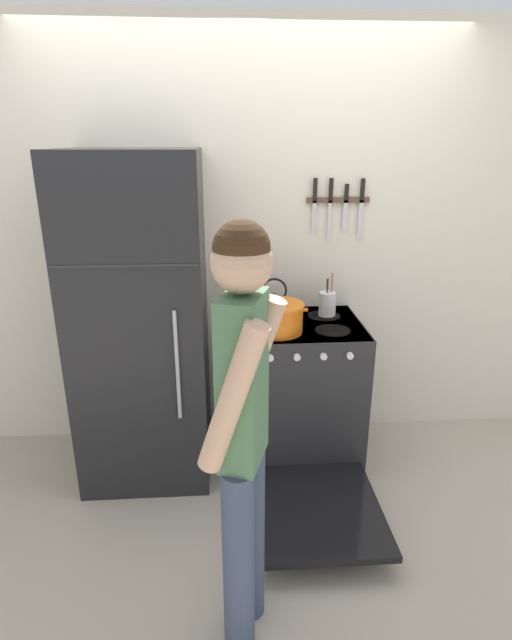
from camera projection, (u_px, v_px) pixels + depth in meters
ground_plane at (248, 428)px, 3.48m from camera, size 14.00×14.00×0.00m
wall_back at (247, 246)px, 3.08m from camera, size 10.00×0.06×2.55m
refrigerator at (142, 322)px, 2.81m from camera, size 0.71×0.72×1.85m
stove_range at (300, 394)px, 3.02m from camera, size 0.71×1.33×0.89m
dutch_oven_pot at (277, 318)px, 2.75m from camera, size 0.34×0.30×0.19m
tea_kettle at (274, 306)px, 2.99m from camera, size 0.25×0.20×0.24m
utensil_jar at (327, 303)px, 3.02m from camera, size 0.10×0.10×0.26m
person at (243, 426)px, 1.74m from camera, size 0.34×0.39×1.67m
wall_knife_strip at (338, 199)px, 2.97m from camera, size 0.38×0.03×0.36m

